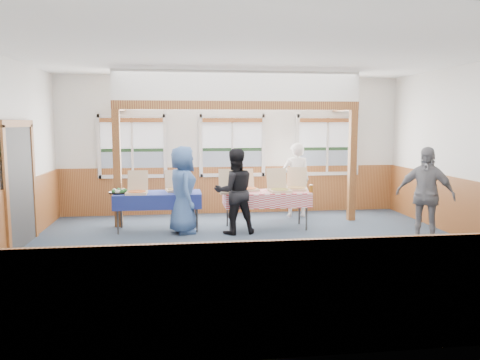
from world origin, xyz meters
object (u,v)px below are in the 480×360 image
object	(u,v)px
table_right	(266,194)
person_grey	(425,195)
woman_black	(235,191)
table_left	(158,196)
man_blue	(183,190)
woman_white	(296,180)

from	to	relation	value
table_right	person_grey	bearing A→B (deg)	-39.54
woman_black	person_grey	distance (m)	3.46
table_right	person_grey	world-z (taller)	person_grey
table_left	man_blue	size ratio (longest dim) A/B	1.09
table_right	woman_black	size ratio (longest dim) A/B	1.10
table_left	woman_black	world-z (taller)	woman_black
woman_white	table_left	bearing A→B (deg)	20.33
woman_white	woman_black	size ratio (longest dim) A/B	1.03
table_right	man_blue	xyz separation A→B (m)	(-1.68, -0.18, 0.15)
person_grey	woman_white	bearing A→B (deg)	164.77
woman_black	man_blue	distance (m)	1.01
person_grey	table_right	bearing A→B (deg)	-168.44
table_left	woman_black	size ratio (longest dim) A/B	1.12
table_left	man_blue	xyz separation A→B (m)	(0.49, -0.30, 0.15)
woman_white	table_right	bearing A→B (deg)	53.49
man_blue	table_left	bearing A→B (deg)	48.06
woman_white	man_blue	xyz separation A→B (m)	(-2.56, -1.27, 0.00)
man_blue	person_grey	xyz separation A→B (m)	(4.26, -1.29, 0.01)
woman_black	person_grey	world-z (taller)	person_grey
woman_white	person_grey	distance (m)	3.07
table_left	woman_white	world-z (taller)	woman_white
woman_white	person_grey	xyz separation A→B (m)	(1.70, -2.55, 0.02)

